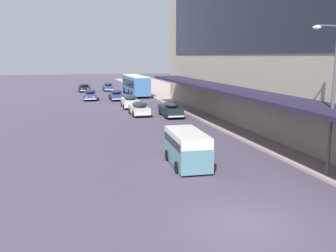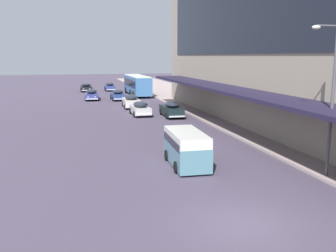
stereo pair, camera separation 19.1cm
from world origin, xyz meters
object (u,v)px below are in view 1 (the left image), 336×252
at_px(sedan_lead_mid, 130,101).
at_px(sedan_oncoming_rear, 108,87).
at_px(sedan_lead_near, 90,95).
at_px(street_lamp, 331,90).
at_px(vw_van, 186,146).
at_px(sedan_oncoming_front, 171,109).
at_px(sedan_second_near, 84,87).
at_px(sedan_far_back, 139,108).
at_px(sedan_second_mid, 116,95).
at_px(transit_bus_kerbside_front, 136,84).

height_order(sedan_lead_mid, sedan_oncoming_rear, sedan_lead_mid).
xyz_separation_m(sedan_lead_near, street_lamp, (9.54, -38.25, 3.72)).
bearing_deg(sedan_oncoming_rear, vw_van, -90.61).
bearing_deg(vw_van, sedan_oncoming_front, 77.71).
bearing_deg(sedan_second_near, sedan_oncoming_rear, 4.19).
bearing_deg(sedan_oncoming_front, sedan_far_back, 149.22).
distance_m(sedan_second_mid, street_lamp, 37.71).
bearing_deg(vw_van, sedan_lead_mid, 88.29).
distance_m(sedan_lead_mid, sedan_oncoming_front, 8.32).
distance_m(vw_van, street_lamp, 8.05).
bearing_deg(sedan_lead_near, sedan_oncoming_front, -67.79).
bearing_deg(transit_bus_kerbside_front, sedan_far_back, -98.94).
bearing_deg(vw_van, transit_bus_kerbside_front, 84.23).
xyz_separation_m(sedan_oncoming_front, sedan_oncoming_rear, (-3.17, 31.02, -0.05)).
height_order(vw_van, street_lamp, street_lamp).
height_order(sedan_oncoming_front, sedan_second_near, sedan_oncoming_front).
bearing_deg(sedan_second_near, sedan_oncoming_front, -76.59).
relative_size(sedan_far_back, sedan_second_mid, 0.99).
xyz_separation_m(sedan_oncoming_rear, sedan_second_near, (-4.16, -0.30, -0.02)).
bearing_deg(street_lamp, sedan_oncoming_rear, 96.17).
relative_size(sedan_lead_mid, sedan_lead_near, 1.01).
height_order(sedan_second_near, street_lamp, street_lamp).
bearing_deg(sedan_second_mid, vw_van, -90.24).
height_order(transit_bus_kerbside_front, sedan_far_back, transit_bus_kerbside_front).
bearing_deg(sedan_oncoming_front, street_lamp, -83.32).
bearing_deg(sedan_second_near, street_lamp, -79.28).
height_order(sedan_far_back, sedan_oncoming_rear, sedan_oncoming_rear).
relative_size(sedan_lead_near, sedan_oncoming_rear, 1.05).
distance_m(sedan_second_near, vw_van, 47.76).
distance_m(transit_bus_kerbside_front, sedan_second_near, 11.62).
xyz_separation_m(transit_bus_kerbside_front, sedan_far_back, (-3.18, -20.22, -1.06)).
relative_size(transit_bus_kerbside_front, sedan_oncoming_rear, 2.57).
bearing_deg(street_lamp, sedan_lead_mid, 100.65).
bearing_deg(sedan_second_mid, sedan_second_near, 104.57).
bearing_deg(sedan_lead_mid, sedan_second_near, 100.82).
height_order(sedan_lead_near, sedan_second_near, sedan_lead_near).
height_order(sedan_oncoming_front, vw_van, vw_van).
xyz_separation_m(transit_bus_kerbside_front, street_lamp, (2.20, -42.86, 2.68)).
xyz_separation_m(sedan_second_mid, sedan_second_near, (-3.78, 14.56, -0.02)).
bearing_deg(sedan_second_mid, transit_bus_kerbside_front, 56.91).
xyz_separation_m(transit_bus_kerbside_front, sedan_oncoming_rear, (-3.41, 9.05, -1.05)).
bearing_deg(sedan_oncoming_rear, street_lamp, -83.83).
distance_m(sedan_lead_near, sedan_second_mid, 3.75).
bearing_deg(sedan_second_near, sedan_far_back, -81.38).
distance_m(transit_bus_kerbside_front, sedan_far_back, 20.50).
xyz_separation_m(sedan_far_back, sedan_oncoming_front, (2.94, -1.75, 0.06)).
xyz_separation_m(transit_bus_kerbside_front, sedan_second_near, (-7.57, 8.74, -1.07)).
bearing_deg(vw_van, sedan_oncoming_rear, 89.39).
relative_size(sedan_second_near, street_lamp, 0.59).
bearing_deg(vw_van, sedan_far_back, 87.71).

